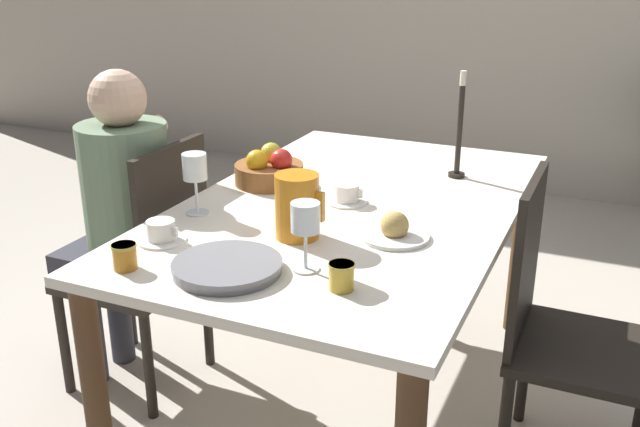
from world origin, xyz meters
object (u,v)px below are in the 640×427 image
object	(u,v)px
serving_tray	(227,267)
candlestick_tall	(459,135)
person_seated	(121,207)
chair_person_side	(149,264)
jam_jar_amber	(341,275)
wine_glass_water	(195,169)
chair_opposite	(561,327)
jam_jar_red	(125,255)
red_pitcher	(297,206)
fruit_bowl	(269,170)
wine_glass_juice	(305,221)
bread_plate	(394,230)
teacup_across	(347,195)
teacup_near_person	(161,233)

from	to	relation	value
serving_tray	candlestick_tall	xyz separation A→B (m)	(0.34, 1.03, 0.14)
person_seated	candlestick_tall	xyz separation A→B (m)	(1.02, 0.60, 0.22)
chair_person_side	jam_jar_amber	world-z (taller)	chair_person_side
chair_person_side	candlestick_tall	distance (m)	1.19
wine_glass_water	chair_opposite	bearing A→B (deg)	12.10
serving_tray	jam_jar_amber	bearing A→B (deg)	5.84
jam_jar_red	chair_opposite	bearing A→B (deg)	32.09
red_pitcher	jam_jar_amber	distance (m)	0.36
jam_jar_red	fruit_bowl	xyz separation A→B (m)	(0.01, 0.77, 0.01)
wine_glass_juice	bread_plate	size ratio (longest dim) A/B	0.91
fruit_bowl	red_pitcher	bearing A→B (deg)	-52.94
wine_glass_juice	teacup_across	world-z (taller)	wine_glass_juice
chair_opposite	fruit_bowl	xyz separation A→B (m)	(-1.03, 0.12, 0.32)
wine_glass_juice	teacup_across	distance (m)	0.53
bread_plate	serving_tray	bearing A→B (deg)	-129.04
person_seated	serving_tray	world-z (taller)	person_seated
red_pitcher	bread_plate	bearing A→B (deg)	22.54
chair_opposite	bread_plate	world-z (taller)	chair_opposite
fruit_bowl	candlestick_tall	world-z (taller)	candlestick_tall
teacup_near_person	jam_jar_amber	bearing A→B (deg)	-6.76
fruit_bowl	chair_opposite	bearing A→B (deg)	-6.66
jam_jar_red	teacup_near_person	bearing A→B (deg)	97.00
jam_jar_red	person_seated	bearing A→B (deg)	130.24
jam_jar_amber	fruit_bowl	xyz separation A→B (m)	(-0.54, 0.65, 0.01)
chair_opposite	bread_plate	size ratio (longest dim) A/B	4.59
person_seated	jam_jar_red	distance (m)	0.68
candlestick_tall	jam_jar_red	bearing A→B (deg)	-117.86
wine_glass_water	bread_plate	size ratio (longest dim) A/B	0.96
chair_opposite	fruit_bowl	distance (m)	1.08
wine_glass_water	fruit_bowl	distance (m)	0.37
red_pitcher	candlestick_tall	xyz separation A→B (m)	(0.28, 0.74, 0.06)
red_pitcher	fruit_bowl	size ratio (longest dim) A/B	0.79
chair_person_side	person_seated	distance (m)	0.22
jam_jar_amber	serving_tray	bearing A→B (deg)	-174.16
jam_jar_amber	teacup_near_person	bearing A→B (deg)	173.24
chair_person_side	jam_jar_amber	distance (m)	1.03
wine_glass_juice	teacup_across	size ratio (longest dim) A/B	1.33
bread_plate	chair_opposite	bearing A→B (deg)	20.01
chair_person_side	serving_tray	distance (m)	0.79
teacup_across	red_pitcher	bearing A→B (deg)	-93.52
chair_person_side	red_pitcher	distance (m)	0.76
person_seated	wine_glass_juice	distance (m)	0.94
chair_person_side	person_seated	xyz separation A→B (m)	(-0.09, -0.01, 0.20)
teacup_near_person	serving_tray	xyz separation A→B (m)	(0.27, -0.10, -0.01)
red_pitcher	candlestick_tall	world-z (taller)	candlestick_tall
wine_glass_juice	jam_jar_red	xyz separation A→B (m)	(-0.43, -0.19, -0.10)
chair_opposite	jam_jar_amber	size ratio (longest dim) A/B	13.56
teacup_across	jam_jar_red	distance (m)	0.77
teacup_across	bread_plate	size ratio (longest dim) A/B	0.68
person_seated	teacup_across	distance (m)	0.79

